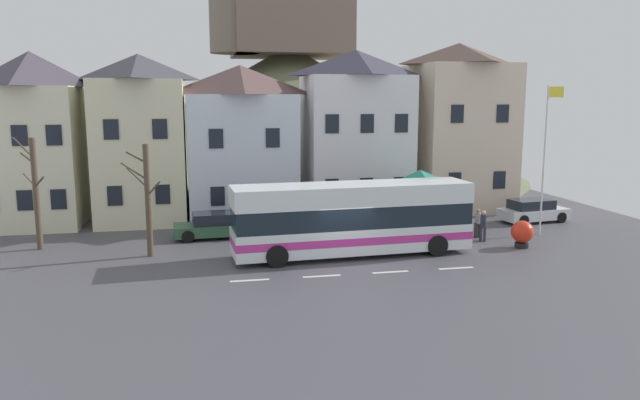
{
  "coord_description": "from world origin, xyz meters",
  "views": [
    {
      "loc": [
        -6.43,
        -25.63,
        7.37
      ],
      "look_at": [
        -0.34,
        4.37,
        2.18
      ],
      "focal_mm": 34.07,
      "sensor_mm": 36.0,
      "label": 1
    }
  ],
  "objects_px": {
    "townhouse_00": "(35,139)",
    "harbour_buoy": "(522,233)",
    "townhouse_02": "(241,143)",
    "public_bench": "(367,219)",
    "bare_tree_01": "(36,193)",
    "townhouse_01": "(141,138)",
    "bare_tree_00": "(148,199)",
    "townhouse_03": "(356,133)",
    "parked_car_01": "(418,216)",
    "bus_shelter": "(420,180)",
    "pedestrian_01": "(478,223)",
    "parked_car_02": "(533,211)",
    "parked_car_00": "(214,226)",
    "pedestrian_02": "(436,223)",
    "pedestrian_00": "(413,222)",
    "hilltop_castle": "(289,108)",
    "pedestrian_03": "(483,224)",
    "townhouse_04": "(456,127)",
    "transit_bus": "(352,219)",
    "flagpole": "(546,150)"
  },
  "relations": [
    {
      "from": "townhouse_00",
      "to": "harbour_buoy",
      "type": "distance_m",
      "value": 27.49
    },
    {
      "from": "townhouse_02",
      "to": "public_bench",
      "type": "xyz_separation_m",
      "value": [
        6.83,
        -4.3,
        -4.17
      ]
    },
    {
      "from": "public_bench",
      "to": "bare_tree_01",
      "type": "bearing_deg",
      "value": -173.68
    },
    {
      "from": "townhouse_01",
      "to": "bare_tree_00",
      "type": "relative_size",
      "value": 1.88
    },
    {
      "from": "townhouse_03",
      "to": "parked_car_01",
      "type": "distance_m",
      "value": 7.03
    },
    {
      "from": "bus_shelter",
      "to": "pedestrian_01",
      "type": "bearing_deg",
      "value": -35.25
    },
    {
      "from": "parked_car_02",
      "to": "parked_car_01",
      "type": "bearing_deg",
      "value": 172.26
    },
    {
      "from": "parked_car_00",
      "to": "pedestrian_01",
      "type": "bearing_deg",
      "value": 165.39
    },
    {
      "from": "bare_tree_01",
      "to": "townhouse_00",
      "type": "bearing_deg",
      "value": 102.25
    },
    {
      "from": "pedestrian_02",
      "to": "harbour_buoy",
      "type": "height_order",
      "value": "pedestrian_02"
    },
    {
      "from": "pedestrian_00",
      "to": "pedestrian_02",
      "type": "height_order",
      "value": "pedestrian_02"
    },
    {
      "from": "townhouse_00",
      "to": "pedestrian_00",
      "type": "bearing_deg",
      "value": -23.03
    },
    {
      "from": "pedestrian_00",
      "to": "pedestrian_01",
      "type": "distance_m",
      "value": 3.6
    },
    {
      "from": "parked_car_00",
      "to": "pedestrian_02",
      "type": "xyz_separation_m",
      "value": [
        11.34,
        -2.9,
        0.24
      ]
    },
    {
      "from": "bare_tree_01",
      "to": "hilltop_castle",
      "type": "bearing_deg",
      "value": 57.59
    },
    {
      "from": "pedestrian_01",
      "to": "pedestrian_03",
      "type": "xyz_separation_m",
      "value": [
        -0.12,
        -0.85,
        0.13
      ]
    },
    {
      "from": "townhouse_01",
      "to": "townhouse_03",
      "type": "xyz_separation_m",
      "value": [
        13.11,
        -0.72,
        0.18
      ]
    },
    {
      "from": "townhouse_04",
      "to": "bus_shelter",
      "type": "height_order",
      "value": "townhouse_04"
    },
    {
      "from": "townhouse_00",
      "to": "townhouse_02",
      "type": "height_order",
      "value": "townhouse_00"
    },
    {
      "from": "transit_bus",
      "to": "pedestrian_00",
      "type": "xyz_separation_m",
      "value": [
        3.86,
        2.26,
        -0.74
      ]
    },
    {
      "from": "hilltop_castle",
      "to": "harbour_buoy",
      "type": "height_order",
      "value": "hilltop_castle"
    },
    {
      "from": "bus_shelter",
      "to": "pedestrian_03",
      "type": "bearing_deg",
      "value": -47.33
    },
    {
      "from": "townhouse_03",
      "to": "pedestrian_01",
      "type": "height_order",
      "value": "townhouse_03"
    },
    {
      "from": "bus_shelter",
      "to": "bare_tree_00",
      "type": "relative_size",
      "value": 0.68
    },
    {
      "from": "parked_car_01",
      "to": "hilltop_castle",
      "type": "bearing_deg",
      "value": 100.97
    },
    {
      "from": "parked_car_01",
      "to": "harbour_buoy",
      "type": "xyz_separation_m",
      "value": [
        3.31,
        -5.67,
        0.11
      ]
    },
    {
      "from": "townhouse_01",
      "to": "bus_shelter",
      "type": "bearing_deg",
      "value": -24.48
    },
    {
      "from": "harbour_buoy",
      "to": "hilltop_castle",
      "type": "bearing_deg",
      "value": 103.26
    },
    {
      "from": "townhouse_01",
      "to": "parked_car_02",
      "type": "bearing_deg",
      "value": -13.63
    },
    {
      "from": "townhouse_00",
      "to": "parked_car_00",
      "type": "height_order",
      "value": "townhouse_00"
    },
    {
      "from": "bus_shelter",
      "to": "parked_car_01",
      "type": "bearing_deg",
      "value": 71.12
    },
    {
      "from": "townhouse_01",
      "to": "pedestrian_00",
      "type": "relative_size",
      "value": 6.03
    },
    {
      "from": "pedestrian_00",
      "to": "pedestrian_01",
      "type": "relative_size",
      "value": 1.06
    },
    {
      "from": "pedestrian_02",
      "to": "bus_shelter",
      "type": "bearing_deg",
      "value": 96.11
    },
    {
      "from": "townhouse_00",
      "to": "hilltop_castle",
      "type": "height_order",
      "value": "hilltop_castle"
    },
    {
      "from": "bare_tree_01",
      "to": "townhouse_01",
      "type": "bearing_deg",
      "value": 56.75
    },
    {
      "from": "harbour_buoy",
      "to": "bare_tree_01",
      "type": "xyz_separation_m",
      "value": [
        -23.36,
        4.4,
        2.07
      ]
    },
    {
      "from": "hilltop_castle",
      "to": "townhouse_04",
      "type": "bearing_deg",
      "value": -65.81
    },
    {
      "from": "hilltop_castle",
      "to": "bus_shelter",
      "type": "relative_size",
      "value": 12.12
    },
    {
      "from": "parked_car_00",
      "to": "hilltop_castle",
      "type": "bearing_deg",
      "value": -110.71
    },
    {
      "from": "parked_car_00",
      "to": "townhouse_03",
      "type": "bearing_deg",
      "value": -153.34
    },
    {
      "from": "flagpole",
      "to": "pedestrian_00",
      "type": "bearing_deg",
      "value": 179.7
    },
    {
      "from": "townhouse_02",
      "to": "public_bench",
      "type": "height_order",
      "value": "townhouse_02"
    },
    {
      "from": "bus_shelter",
      "to": "pedestrian_01",
      "type": "distance_m",
      "value": 3.84
    },
    {
      "from": "flagpole",
      "to": "harbour_buoy",
      "type": "xyz_separation_m",
      "value": [
        -2.57,
        -2.5,
        -3.82
      ]
    },
    {
      "from": "townhouse_00",
      "to": "flagpole",
      "type": "bearing_deg",
      "value": -17.37
    },
    {
      "from": "townhouse_01",
      "to": "bare_tree_01",
      "type": "relative_size",
      "value": 1.78
    },
    {
      "from": "townhouse_00",
      "to": "parked_car_02",
      "type": "relative_size",
      "value": 2.33
    },
    {
      "from": "pedestrian_02",
      "to": "pedestrian_01",
      "type": "bearing_deg",
      "value": 2.99
    },
    {
      "from": "hilltop_castle",
      "to": "bare_tree_01",
      "type": "height_order",
      "value": "hilltop_castle"
    }
  ]
}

